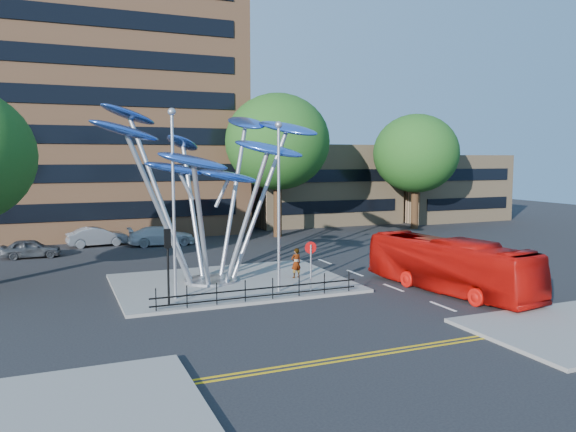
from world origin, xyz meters
name	(u,v)px	position (x,y,z in m)	size (l,w,h in m)	color
ground	(294,310)	(0.00, 0.00, 0.00)	(120.00, 120.00, 0.00)	black
traffic_island	(232,283)	(-1.00, 6.00, 0.07)	(12.00, 9.00, 0.15)	slate
double_yellow_near	(363,354)	(0.00, -6.00, 0.01)	(40.00, 0.12, 0.01)	gold
double_yellow_far	(367,357)	(0.00, -6.30, 0.01)	(40.00, 0.12, 0.01)	gold
brick_tower	(91,65)	(-6.00, 32.00, 15.00)	(25.00, 15.00, 30.00)	#966441
low_building_near	(321,184)	(16.00, 30.00, 4.00)	(15.00, 8.00, 8.00)	#9D815C
low_building_far	(443,187)	(30.00, 28.00, 3.50)	(12.00, 8.00, 7.00)	#9D815C
tree_right	(278,142)	(8.00, 22.00, 8.04)	(8.80, 8.80, 12.11)	black
tree_far	(416,154)	(22.00, 22.00, 7.11)	(8.00, 8.00, 10.81)	black
leaf_sculpture	(207,155)	(-2.07, 6.68, 6.87)	(12.72, 9.54, 9.51)	#9EA0A5
street_lamp_left	(173,187)	(-4.50, 3.50, 5.36)	(0.36, 0.36, 8.80)	#9EA0A5
street_lamp_right	(279,191)	(0.50, 3.00, 5.09)	(0.36, 0.36, 8.30)	#9EA0A5
traffic_light_island	(168,250)	(-5.00, 2.50, 2.61)	(0.28, 0.18, 3.42)	black
no_entry_sign_island	(311,257)	(2.00, 2.52, 1.82)	(0.60, 0.10, 2.45)	#9EA0A5
pedestrian_railing_front	(259,292)	(-1.00, 1.70, 0.55)	(10.00, 0.06, 1.00)	black
red_bus	(449,265)	(8.50, 0.11, 1.36)	(2.29, 9.77, 2.72)	#B50D08
pedestrian	(296,263)	(2.54, 5.57, 0.97)	(0.60, 0.39, 1.64)	gray
parked_car_left	(31,248)	(-11.12, 18.88, 0.64)	(1.51, 3.75, 1.28)	#44474C
parked_car_mid	(97,237)	(-6.62, 22.45, 0.73)	(1.55, 4.45, 1.47)	#929498
parked_car_right	(162,236)	(-2.02, 21.03, 0.73)	(2.04, 5.01, 1.45)	silver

